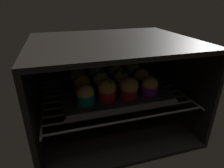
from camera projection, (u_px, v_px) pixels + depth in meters
The scene contains 15 objects.
oven_cavity at pixel (110, 82), 79.50cm from camera, with size 59.00×47.00×37.00cm.
oven_rack at pixel (113, 94), 77.20cm from camera, with size 54.80×42.00×0.80cm.
baking_tray at pixel (112, 90), 77.70cm from camera, with size 40.55×32.31×2.20cm.
muffin_row0_col0 at pixel (85, 95), 65.41cm from camera, with size 6.32×6.32×7.48cm.
muffin_row0_col1 at pixel (107, 90), 67.79cm from camera, with size 6.52×6.52×8.33cm.
muffin_row0_col2 at pixel (129, 88), 69.71cm from camera, with size 6.82×6.82×8.18cm.
muffin_row0_col3 at pixel (149, 86), 71.93cm from camera, with size 6.32×6.32×7.55cm.
muffin_row1_col0 at pixel (82, 84), 72.55cm from camera, with size 6.34×6.34×8.56cm.
muffin_row1_col1 at pixel (101, 82), 74.81cm from camera, with size 6.32×6.32×8.44cm.
muffin_row1_col2 at pixel (121, 79), 77.15cm from camera, with size 6.32×6.32×8.04cm.
muffin_row1_col3 at pixel (141, 78), 79.29cm from camera, with size 6.32×6.32×7.88cm.
muffin_row2_col0 at pixel (78, 77), 79.92cm from camera, with size 6.78×6.78×8.26cm.
muffin_row2_col1 at pixel (97, 75), 81.65cm from camera, with size 6.91×6.91×7.93cm.
muffin_row2_col2 at pixel (115, 73), 83.93cm from camera, with size 6.81×6.81×7.95cm.
muffin_row2_col3 at pixel (133, 70), 86.13cm from camera, with size 6.59×6.59×8.31cm.
Camera 1 is at (-19.97, -43.64, 49.22)cm, focal length 30.51 mm.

